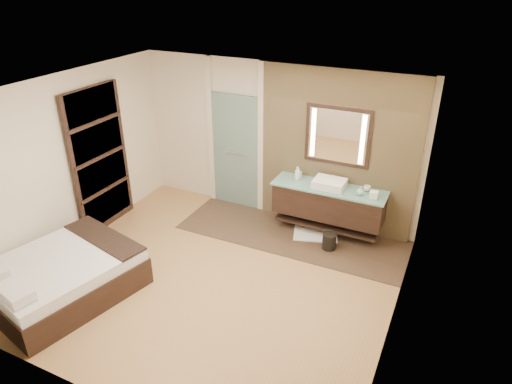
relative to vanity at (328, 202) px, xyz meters
The scene contains 15 objects.
floor 2.29m from the vanity, 119.83° to the right, with size 5.00×5.00×0.00m, color #AA7147.
tile_strip 0.83m from the vanity, 147.54° to the right, with size 3.80×1.30×0.01m, color #3D2F21.
stone_wall 0.82m from the vanity, 90.00° to the left, with size 2.60×0.08×2.70m, color tan.
vanity is the anchor object (origin of this frame).
mirror_unit 1.10m from the vanity, 90.00° to the left, with size 1.06×0.04×0.96m.
frosted_door 1.95m from the vanity, behind, with size 1.10×0.12×2.70m.
shoji_partition 3.82m from the vanity, 159.50° to the right, with size 0.06×1.20×2.40m.
bed 4.14m from the vanity, 131.82° to the right, with size 1.85×2.12×0.71m.
bath_mat 0.60m from the vanity, 134.52° to the right, with size 0.72×0.50×0.02m, color white.
waste_bin 0.66m from the vanity, 67.39° to the right, with size 0.22×0.22×0.27m, color black.
tissue_box 0.80m from the vanity, ahead, with size 0.12×0.12×0.10m, color white.
soap_bottle_a 0.70m from the vanity, behind, with size 0.09×0.09×0.23m, color white.
soap_bottle_b 0.69m from the vanity, 169.22° to the left, with size 0.08×0.08×0.17m, color #B2B2B2.
soap_bottle_c 0.63m from the vanity, ahead, with size 0.11×0.11×0.14m, color #A1CBC5.
cup 0.67m from the vanity, 11.15° to the left, with size 0.11×0.11×0.09m, color white.
Camera 1 is at (2.86, -4.55, 4.08)m, focal length 32.00 mm.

